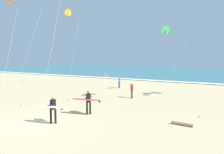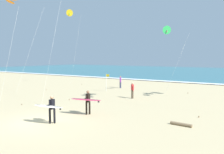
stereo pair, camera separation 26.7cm
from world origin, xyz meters
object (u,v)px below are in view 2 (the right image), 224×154
surfer_lead (87,100)px  kite_delta_emerald_far (167,30)px  bystander_purple_top (120,82)px  lifeguard_flag (107,81)px  kite_delta_golden_mid (70,13)px  surfer_trailing (50,107)px  driftwood_log (181,124)px  bystander_red_top (132,90)px  kite_arc_charcoal_low (13,0)px

surfer_lead → kite_delta_emerald_far: (0.98, 12.41, 5.90)m
bystander_purple_top → lifeguard_flag: 3.55m
surfer_lead → kite_delta_emerald_far: bearing=85.5°
kite_delta_golden_mid → bystander_purple_top: size_ratio=6.86×
surfer_trailing → driftwood_log: 7.86m
kite_delta_emerald_far → bystander_purple_top: bearing=168.6°
surfer_trailing → kite_delta_emerald_far: (1.36, 15.36, 5.91)m
surfer_lead → bystander_red_top: (-0.61, 7.66, -0.23)m
surfer_lead → driftwood_log: bearing=9.4°
bystander_red_top → driftwood_log: bearing=-43.7°
lifeguard_flag → bystander_purple_top: bearing=93.9°
kite_delta_emerald_far → bystander_purple_top: (-6.76, 1.36, -6.13)m
kite_delta_golden_mid → driftwood_log: 25.51m
surfer_trailing → kite_arc_charcoal_low: kite_arc_charcoal_low is taller
bystander_purple_top → kite_delta_emerald_far: bearing=-11.4°
bystander_red_top → bystander_purple_top: (-5.17, 6.11, 0.00)m
kite_delta_golden_mid → driftwood_log: kite_delta_golden_mid is taller
kite_delta_golden_mid → bystander_red_top: 17.11m
surfer_trailing → lifeguard_flag: bearing=111.3°
surfer_lead → kite_delta_golden_mid: kite_delta_golden_mid is taller
kite_arc_charcoal_low → surfer_lead: bearing=-14.4°
kite_delta_golden_mid → kite_arc_charcoal_low: (0.71, -9.51, -0.06)m
kite_delta_golden_mid → lifeguard_flag: 12.56m
surfer_lead → kite_arc_charcoal_low: (-13.13, 3.36, 9.23)m
surfer_lead → kite_delta_emerald_far: kite_delta_emerald_far is taller
kite_delta_emerald_far → bystander_purple_top: size_ratio=4.69×
kite_delta_golden_mid → kite_arc_charcoal_low: size_ratio=1.03×
kite_delta_golden_mid → bystander_red_top: kite_delta_golden_mid is taller
surfer_lead → kite_delta_golden_mid: 21.06m
surfer_trailing → bystander_purple_top: 17.58m
surfer_lead → lifeguard_flag: size_ratio=1.12×
bystander_purple_top → lifeguard_flag: bearing=-86.1°
kite_delta_golden_mid → kite_delta_emerald_far: (14.82, -0.46, -3.39)m
lifeguard_flag → kite_delta_golden_mid: bearing=162.6°
surfer_lead → kite_arc_charcoal_low: 16.40m
surfer_lead → bystander_red_top: size_ratio=1.48×
surfer_lead → kite_delta_emerald_far: 13.77m
kite_delta_emerald_far → driftwood_log: 14.30m
bystander_purple_top → kite_arc_charcoal_low: bearing=-125.2°
surfer_trailing → kite_delta_golden_mid: (-13.46, 15.83, 9.30)m
surfer_trailing → bystander_purple_top: bearing=107.9°
kite_delta_emerald_far → driftwood_log: size_ratio=5.74×
bystander_red_top → bystander_purple_top: same height
surfer_trailing → kite_arc_charcoal_low: 16.96m
surfer_lead → kite_delta_golden_mid: bearing=137.1°
kite_delta_emerald_far → kite_arc_charcoal_low: size_ratio=0.70×
bystander_purple_top → surfer_trailing: bearing=-72.1°
surfer_trailing → driftwood_log: size_ratio=1.62×
kite_delta_emerald_far → bystander_red_top: bearing=-108.5°
bystander_red_top → lifeguard_flag: 5.60m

